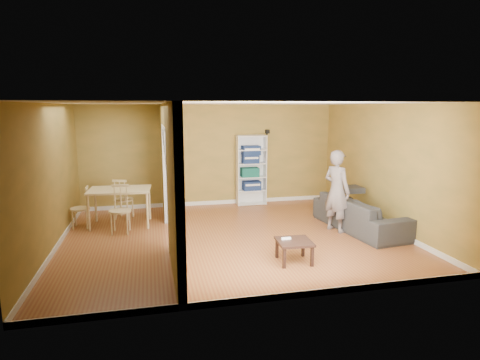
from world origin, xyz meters
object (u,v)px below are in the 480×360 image
at_px(chair_left, 80,207).
at_px(chair_near, 120,210).
at_px(bookshelf, 251,170).
at_px(person, 337,184).
at_px(sofa, 360,209).
at_px(coffee_table, 294,244).
at_px(chair_far, 124,198).
at_px(dining_table, 120,192).

distance_m(chair_left, chair_near, 1.01).
bearing_deg(bookshelf, person, -67.02).
bearing_deg(sofa, bookshelf, 24.96).
distance_m(person, bookshelf, 2.91).
distance_m(sofa, chair_near, 4.95).
height_order(coffee_table, chair_near, chair_near).
distance_m(chair_near, chair_far, 1.13).
bearing_deg(chair_left, sofa, 76.30).
bearing_deg(bookshelf, coffee_table, -94.17).
height_order(sofa, bookshelf, bookshelf).
height_order(person, bookshelf, person).
bearing_deg(person, coffee_table, 111.21).
bearing_deg(chair_near, bookshelf, 35.60).
xyz_separation_m(coffee_table, chair_near, (-2.90, 2.27, 0.17)).
relative_size(person, dining_table, 1.54).
bearing_deg(chair_near, coffee_table, -32.43).
relative_size(coffee_table, chair_left, 0.63).
xyz_separation_m(person, chair_far, (-4.33, 1.96, -0.52)).
distance_m(sofa, chair_left, 5.89).
bearing_deg(dining_table, coffee_table, -44.11).
xyz_separation_m(dining_table, chair_far, (0.03, 0.56, -0.26)).
relative_size(person, coffee_table, 3.57).
height_order(sofa, chair_near, chair_near).
bearing_deg(sofa, chair_near, 73.30).
height_order(bookshelf, dining_table, bookshelf).
distance_m(coffee_table, dining_table, 4.10).
distance_m(person, coffee_table, 2.14).
relative_size(dining_table, chair_far, 1.37).
height_order(sofa, person, person).
bearing_deg(dining_table, bookshelf, 21.58).
bearing_deg(dining_table, chair_far, 86.56).
relative_size(person, chair_left, 2.23).
bearing_deg(dining_table, chair_left, -178.65).
relative_size(sofa, person, 1.18).
xyz_separation_m(sofa, chair_near, (-4.87, 0.86, 0.04)).
bearing_deg(coffee_table, dining_table, 135.89).
xyz_separation_m(chair_left, chair_far, (0.85, 0.57, 0.03)).
relative_size(person, bookshelf, 1.09).
distance_m(sofa, bookshelf, 3.22).
distance_m(person, chair_left, 5.39).
relative_size(sofa, coffee_table, 4.20).
relative_size(person, chair_far, 2.11).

